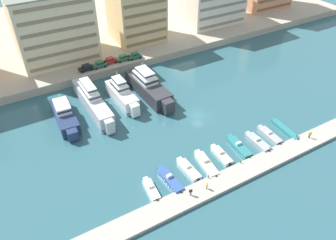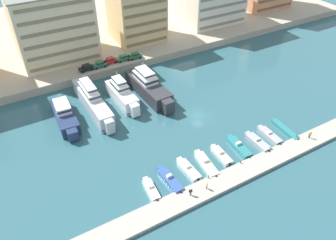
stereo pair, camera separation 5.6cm
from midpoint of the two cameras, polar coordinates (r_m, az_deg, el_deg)
ground_plane at (r=80.28m, az=5.21°, el=0.70°), size 400.00×400.00×0.00m
quay_promenade at (r=129.98m, az=-11.22°, el=16.02°), size 180.00×70.00×2.28m
pier_dock at (r=68.94m, az=14.65°, el=-7.91°), size 120.00×4.44×0.68m
yacht_navy_far_left at (r=80.95m, az=-17.55°, el=0.77°), size 4.95×16.29×6.35m
yacht_silver_left at (r=82.88m, az=-13.06°, el=3.26°), size 3.91×22.64×8.52m
yacht_white_mid_left at (r=84.23m, az=-8.06°, el=4.43°), size 4.20×15.40×8.15m
yacht_charcoal_center_left at (r=86.44m, az=-3.48°, el=5.83°), size 5.67×20.64×8.45m
motorboat_white_far_left at (r=62.74m, az=-2.98°, el=-11.99°), size 2.10×6.19×1.44m
motorboat_blue_left at (r=64.15m, az=0.33°, el=-10.37°), size 2.18×7.87×1.65m
motorboat_white_mid_left at (r=66.32m, az=3.56°, el=-8.55°), size 2.21×7.10×1.26m
motorboat_cream_center_left at (r=67.63m, az=6.64°, el=-7.59°), size 2.70×8.19×1.45m
motorboat_cream_center at (r=70.03m, az=9.24°, el=-6.01°), size 2.12×6.64×1.22m
motorboat_teal_center_right at (r=72.40m, az=12.20°, el=-4.56°), size 2.64×7.91×1.52m
motorboat_grey_mid_right at (r=74.43m, az=15.31°, el=-3.74°), size 2.07×7.26×1.53m
motorboat_grey_right at (r=76.92m, az=17.23°, el=-2.58°), size 2.22×7.14×1.47m
motorboat_teal_far_right at (r=79.94m, az=19.68°, el=-1.59°), size 2.01×8.53×0.84m
car_black_far_left at (r=96.30m, az=-14.10°, el=8.85°), size 4.21×2.15×1.80m
car_green_left at (r=97.22m, az=-11.84°, el=9.50°), size 4.12×1.97×1.80m
car_red_mid_left at (r=98.69m, az=-10.10°, el=10.18°), size 4.22×2.18×1.80m
car_green_center_left at (r=99.58m, az=-7.82°, el=10.69°), size 4.14×1.99×1.80m
car_green_center at (r=100.47m, az=-5.79°, el=11.11°), size 4.11×1.93×1.80m
apartment_block_left at (r=102.71m, az=-19.46°, el=15.32°), size 22.04×16.28×21.87m
apartment_block_mid_left at (r=110.59m, az=-5.59°, el=18.44°), size 15.70×14.48×20.55m
pedestrian_near_edge at (r=78.51m, az=23.48°, el=-2.26°), size 0.59×0.46×1.77m
pedestrian_mid_deck at (r=62.28m, az=6.74°, el=-11.23°), size 0.27×0.59×1.54m
pedestrian_far_side at (r=60.97m, az=3.95°, el=-12.30°), size 0.63×0.37×1.70m
bollard_west at (r=64.56m, az=7.01°, el=-9.74°), size 0.20×0.20×0.61m
bollard_west_mid at (r=68.43m, az=12.52°, el=-7.10°), size 0.20×0.20×0.61m
bollard_east_mid at (r=72.98m, az=17.34°, el=-4.71°), size 0.20×0.20×0.61m
bollard_east at (r=78.10m, az=21.53°, el=-2.59°), size 0.20×0.20×0.61m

